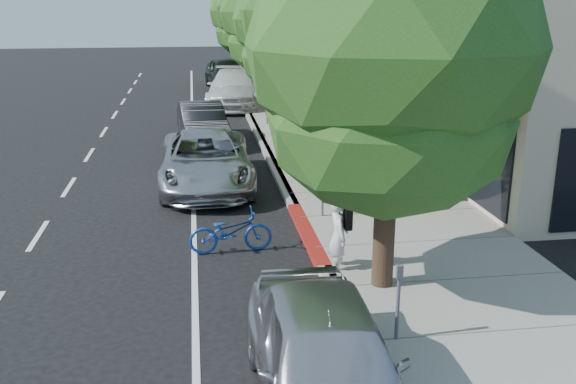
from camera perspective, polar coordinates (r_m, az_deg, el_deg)
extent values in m
plane|color=black|center=(13.98, 2.43, -5.47)|extent=(120.00, 120.00, 0.00)
cube|color=gray|center=(21.87, 4.49, 3.03)|extent=(4.60, 56.00, 0.15)
cube|color=#9E998E|center=(21.49, -1.51, 2.83)|extent=(0.30, 56.00, 0.15)
cube|color=maroon|center=(14.87, 1.72, -3.74)|extent=(0.32, 4.00, 0.15)
cube|color=beige|center=(33.02, 13.48, 13.38)|extent=(10.00, 36.00, 7.00)
cylinder|color=black|center=(11.91, 8.56, -3.11)|extent=(0.40, 0.40, 2.57)
ellipsoid|color=#194314|center=(11.38, 9.00, 6.47)|extent=(4.38, 4.38, 3.50)
ellipsoid|color=#194314|center=(11.23, 9.30, 12.74)|extent=(5.15, 5.15, 4.12)
cylinder|color=black|center=(17.47, 2.97, 4.01)|extent=(0.40, 0.40, 2.84)
ellipsoid|color=#194314|center=(17.10, 3.09, 11.30)|extent=(3.76, 3.76, 3.01)
ellipsoid|color=#194314|center=(17.02, 3.16, 15.92)|extent=(4.43, 4.43, 3.54)
cylinder|color=black|center=(23.29, 0.09, 7.02)|extent=(0.40, 0.40, 2.60)
ellipsoid|color=#194314|center=(23.02, 0.09, 12.03)|extent=(3.45, 3.45, 2.76)
ellipsoid|color=#194314|center=(22.94, 0.09, 15.17)|extent=(4.06, 4.06, 3.24)
cylinder|color=black|center=(29.16, -1.65, 9.11)|extent=(0.40, 0.40, 2.66)
ellipsoid|color=#194314|center=(28.95, -1.69, 13.21)|extent=(3.76, 3.76, 3.01)
ellipsoid|color=#194314|center=(28.89, -1.71, 15.76)|extent=(4.42, 4.42, 3.54)
cylinder|color=black|center=(35.07, -2.82, 10.51)|extent=(0.40, 0.40, 2.73)
ellipsoid|color=#194314|center=(34.90, -2.87, 14.01)|extent=(3.64, 3.64, 2.91)
ellipsoid|color=#194314|center=(34.85, -2.91, 16.19)|extent=(4.28, 4.28, 3.42)
cylinder|color=black|center=(41.03, -3.65, 11.31)|extent=(0.40, 0.40, 2.54)
ellipsoid|color=#194314|center=(40.88, -3.71, 14.09)|extent=(3.96, 3.96, 3.17)
ellipsoid|color=#194314|center=(40.83, -3.74, 15.82)|extent=(4.66, 4.66, 3.73)
imported|color=white|center=(12.73, 4.51, -3.96)|extent=(0.39, 0.59, 1.60)
imported|color=#1740A1|center=(13.93, -5.12, -3.52)|extent=(1.84, 0.75, 0.95)
imported|color=#B0B0B5|center=(18.75, -7.30, 2.80)|extent=(2.61, 5.62, 1.56)
imported|color=black|center=(24.48, -7.62, 6.06)|extent=(2.02, 4.69, 1.50)
imported|color=white|center=(32.64, -4.87, 9.14)|extent=(3.14, 6.40, 1.79)
imported|color=black|center=(39.14, -5.49, 10.46)|extent=(2.76, 5.55, 1.82)
imported|color=#BCBCC1|center=(8.65, 3.40, -14.78)|extent=(1.91, 4.68, 1.59)
imported|color=black|center=(18.68, 6.61, 3.72)|extent=(1.15, 1.11, 1.86)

